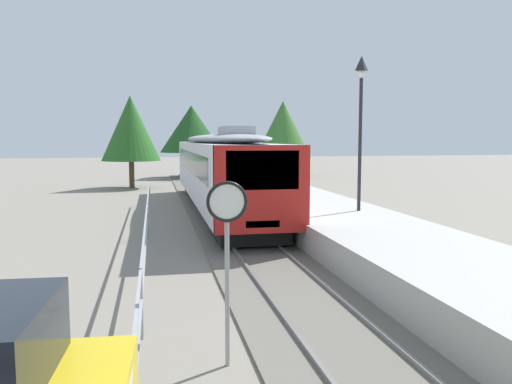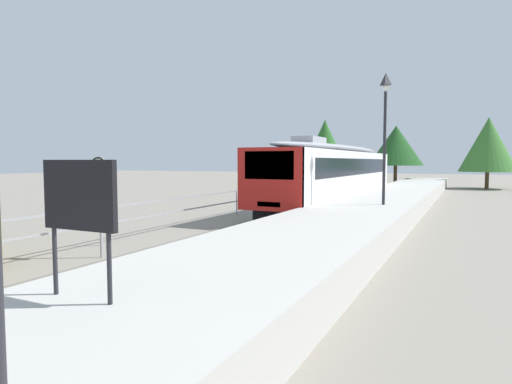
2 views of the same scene
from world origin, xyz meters
name	(u,v)px [view 2 (image 2 of 2)]	position (x,y,z in m)	size (l,w,h in m)	color
ground_plane	(251,213)	(-3.00, 22.00, 0.00)	(160.00, 160.00, 0.00)	gray
track_rails	(306,215)	(0.00, 22.00, 0.03)	(3.20, 60.00, 0.14)	#6B665B
commuter_train	(335,170)	(0.00, 27.22, 2.15)	(2.82, 19.50, 3.74)	silver
station_platform	(373,210)	(3.25, 22.00, 0.45)	(3.90, 60.00, 0.90)	#B7B5AD
platform_lamp_mid_platform	(385,113)	(4.01, 20.17, 4.62)	(0.34, 0.34, 5.35)	#232328
platform_notice_board	(79,200)	(2.66, 5.75, 2.19)	(1.20, 0.08, 1.80)	#232328
speed_limit_sign	(99,182)	(-2.01, 10.67, 2.12)	(0.61, 0.10, 2.81)	#9EA0A5
carpark_fence	(102,217)	(-3.30, 12.00, 0.91)	(0.06, 36.06, 1.25)	#9EA0A5
tree_behind_carpark	(396,146)	(0.28, 49.19, 4.30)	(5.57, 5.57, 6.37)	brown
tree_behind_station_far	(488,145)	(8.78, 49.88, 4.30)	(5.28, 5.28, 6.94)	brown
tree_distant_left	(325,145)	(-4.58, 40.13, 4.15)	(4.07, 4.07, 6.41)	brown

